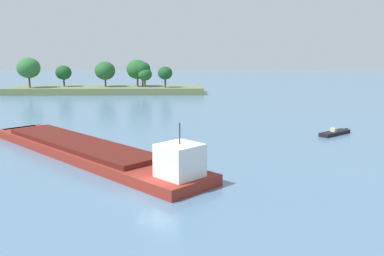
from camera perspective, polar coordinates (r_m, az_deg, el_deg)
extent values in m
plane|color=slate|center=(35.14, -5.43, -8.58)|extent=(400.00, 400.00, 0.00)
cube|color=#66754C|center=(113.14, -11.58, 5.05)|extent=(51.08, 10.78, 1.73)
cylinder|color=#513823|center=(115.83, -21.19, 5.79)|extent=(0.44, 0.44, 2.76)
ellipsoid|color=#2D6B33|center=(115.62, -21.31, 7.62)|extent=(5.80, 5.80, 5.22)
cylinder|color=#513823|center=(116.67, -16.98, 5.90)|extent=(0.44, 0.44, 2.02)
ellipsoid|color=#194C23|center=(116.50, -17.05, 7.20)|extent=(4.16, 4.16, 3.74)
cylinder|color=#513823|center=(113.52, -11.67, 6.03)|extent=(0.44, 0.44, 2.07)
ellipsoid|color=#235B28|center=(113.32, -11.73, 7.63)|extent=(5.32, 5.32, 4.78)
cylinder|color=#513823|center=(113.15, -7.39, 6.20)|extent=(0.44, 0.44, 2.25)
ellipsoid|color=#235B28|center=(112.94, -7.43, 7.91)|extent=(5.64, 5.64, 5.08)
cylinder|color=#513823|center=(111.92, -6.72, 6.35)|extent=(0.44, 0.44, 2.98)
ellipsoid|color=#194C23|center=(111.73, -6.75, 7.97)|extent=(4.18, 4.18, 3.76)
cylinder|color=#513823|center=(111.29, -6.40, 6.03)|extent=(0.44, 0.44, 1.83)
ellipsoid|color=#235B28|center=(111.12, -6.43, 7.27)|extent=(3.74, 3.74, 3.37)
cylinder|color=#513823|center=(109.16, -3.65, 6.09)|extent=(0.44, 0.44, 2.22)
ellipsoid|color=#194C23|center=(108.99, -3.67, 7.46)|extent=(3.74, 3.74, 3.36)
cube|color=maroon|center=(47.46, -14.30, -3.14)|extent=(28.19, 29.06, 0.98)
cube|color=#4F1812|center=(48.56, -15.26, -1.98)|extent=(20.38, 20.96, 0.50)
cube|color=white|center=(35.23, -1.67, -4.42)|extent=(4.57, 4.57, 2.80)
cylinder|color=#333338|center=(34.70, -1.69, -0.75)|extent=(0.12, 0.12, 1.80)
cube|color=maroon|center=(62.28, -22.33, -0.31)|extent=(3.84, 3.73, 0.89)
cube|color=black|center=(60.58, 18.81, -0.65)|extent=(5.25, 4.54, 0.50)
cube|color=beige|center=(60.14, 18.63, -0.23)|extent=(0.83, 0.86, 0.50)
cube|color=black|center=(63.06, 20.22, -0.28)|extent=(0.42, 0.42, 0.56)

